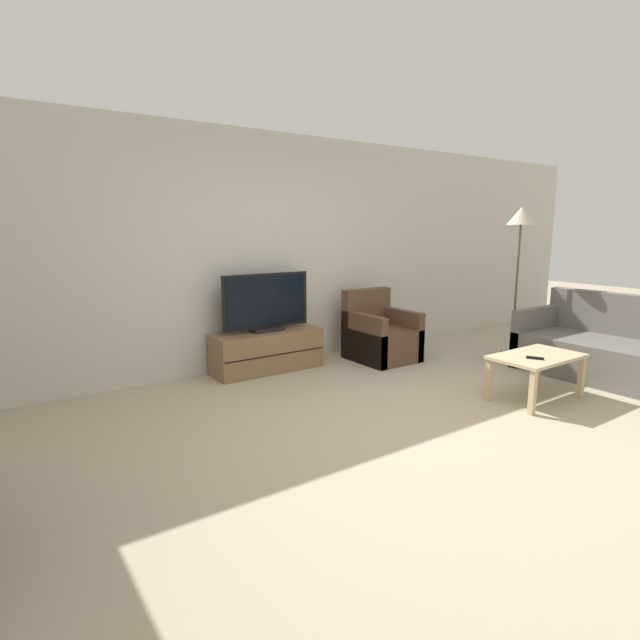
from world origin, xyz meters
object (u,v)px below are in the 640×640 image
object	(u,v)px
armchair	(380,337)
floor_lamp	(521,226)
remote	(535,358)
tv	(266,304)
coffee_table	(537,361)
tv_stand	(267,351)

from	to	relation	value
armchair	floor_lamp	bearing A→B (deg)	-27.39
armchair	remote	world-z (taller)	armchair
armchair	remote	bearing A→B (deg)	-87.76
tv	armchair	xyz separation A→B (m)	(1.40, -0.35, -0.49)
remote	coffee_table	bearing A→B (deg)	-2.17
coffee_table	floor_lamp	xyz separation A→B (m)	(1.33, 1.15, 1.27)
armchair	remote	size ratio (longest dim) A/B	5.69
tv_stand	coffee_table	bearing A→B (deg)	-54.81
floor_lamp	tv_stand	bearing A→B (deg)	158.58
coffee_table	floor_lamp	bearing A→B (deg)	40.92
tv	coffee_table	distance (m)	2.86
armchair	floor_lamp	size ratio (longest dim) A/B	0.46
armchair	coffee_table	world-z (taller)	armchair
tv	remote	world-z (taller)	tv
armchair	floor_lamp	xyz separation A→B (m)	(1.56, -0.81, 1.36)
tv	floor_lamp	bearing A→B (deg)	-21.38
tv	coffee_table	bearing A→B (deg)	-54.78
tv	remote	distance (m)	2.83
tv_stand	armchair	bearing A→B (deg)	-14.14
coffee_table	floor_lamp	distance (m)	2.17
armchair	floor_lamp	world-z (taller)	floor_lamp
armchair	tv	bearing A→B (deg)	165.94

